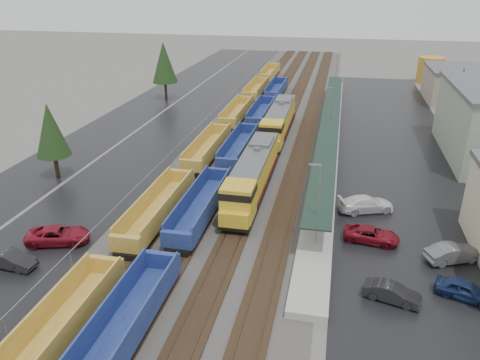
{
  "coord_description": "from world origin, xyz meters",
  "views": [
    {
      "loc": [
        10.45,
        -16.29,
        22.06
      ],
      "look_at": [
        0.75,
        28.96,
        2.0
      ],
      "focal_mm": 35.0,
      "sensor_mm": 36.0,
      "label": 1
    }
  ],
  "objects_px": {
    "parked_car_west_c": "(58,235)",
    "parked_car_west_b": "(10,259)",
    "storage_tank": "(430,70)",
    "parked_car_east_c": "(366,204)",
    "parked_car_east_d": "(465,290)",
    "well_string_blue": "(223,173)",
    "locomotive_lead": "(252,176)",
    "parked_car_east_e": "(453,253)",
    "locomotive_trail": "(279,122)",
    "well_string_yellow": "(208,148)",
    "parked_car_east_a": "(392,293)",
    "parked_car_east_b": "(371,235)"
  },
  "relations": [
    {
      "from": "well_string_blue",
      "to": "parked_car_east_c",
      "type": "distance_m",
      "value": 16.6
    },
    {
      "from": "locomotive_trail",
      "to": "well_string_blue",
      "type": "bearing_deg",
      "value": -102.49
    },
    {
      "from": "storage_tank",
      "to": "parked_car_west_c",
      "type": "height_order",
      "value": "storage_tank"
    },
    {
      "from": "well_string_yellow",
      "to": "well_string_blue",
      "type": "distance_m",
      "value": 8.7
    },
    {
      "from": "well_string_yellow",
      "to": "parked_car_west_b",
      "type": "height_order",
      "value": "well_string_yellow"
    },
    {
      "from": "parked_car_east_e",
      "to": "well_string_yellow",
      "type": "bearing_deg",
      "value": 28.78
    },
    {
      "from": "storage_tank",
      "to": "well_string_yellow",
      "type": "bearing_deg",
      "value": -122.36
    },
    {
      "from": "locomotive_lead",
      "to": "well_string_blue",
      "type": "height_order",
      "value": "locomotive_lead"
    },
    {
      "from": "locomotive_lead",
      "to": "well_string_blue",
      "type": "bearing_deg",
      "value": 143.65
    },
    {
      "from": "parked_car_west_c",
      "to": "parked_car_east_c",
      "type": "xyz_separation_m",
      "value": [
        27.32,
        12.24,
        0.05
      ]
    },
    {
      "from": "parked_car_east_a",
      "to": "parked_car_east_c",
      "type": "xyz_separation_m",
      "value": [
        -1.42,
        14.53,
        0.14
      ]
    },
    {
      "from": "well_string_blue",
      "to": "parked_car_east_d",
      "type": "distance_m",
      "value": 28.6
    },
    {
      "from": "parked_car_east_b",
      "to": "parked_car_east_d",
      "type": "xyz_separation_m",
      "value": [
        6.47,
        -7.0,
        0.04
      ]
    },
    {
      "from": "parked_car_west_c",
      "to": "parked_car_east_d",
      "type": "relative_size",
      "value": 1.3
    },
    {
      "from": "locomotive_lead",
      "to": "parked_car_east_a",
      "type": "height_order",
      "value": "locomotive_lead"
    },
    {
      "from": "parked_car_east_e",
      "to": "parked_car_east_a",
      "type": "bearing_deg",
      "value": 115.42
    },
    {
      "from": "locomotive_lead",
      "to": "parked_car_west_c",
      "type": "relative_size",
      "value": 3.62
    },
    {
      "from": "locomotive_lead",
      "to": "parked_car_east_d",
      "type": "distance_m",
      "value": 23.69
    },
    {
      "from": "well_string_yellow",
      "to": "parked_car_west_b",
      "type": "distance_m",
      "value": 29.8
    },
    {
      "from": "parked_car_west_c",
      "to": "locomotive_trail",
      "type": "bearing_deg",
      "value": -40.37
    },
    {
      "from": "parked_car_west_b",
      "to": "parked_car_east_c",
      "type": "bearing_deg",
      "value": -55.91
    },
    {
      "from": "parked_car_west_c",
      "to": "parked_car_west_b",
      "type": "bearing_deg",
      "value": 141.93
    },
    {
      "from": "parked_car_west_c",
      "to": "storage_tank",
      "type": "bearing_deg",
      "value": -44.62
    },
    {
      "from": "locomotive_lead",
      "to": "parked_car_east_c",
      "type": "bearing_deg",
      "value": -5.57
    },
    {
      "from": "parked_car_west_b",
      "to": "parked_car_east_d",
      "type": "bearing_deg",
      "value": -80.06
    },
    {
      "from": "locomotive_trail",
      "to": "parked_car_east_c",
      "type": "height_order",
      "value": "locomotive_trail"
    },
    {
      "from": "well_string_yellow",
      "to": "parked_car_east_d",
      "type": "relative_size",
      "value": 29.09
    },
    {
      "from": "locomotive_trail",
      "to": "parked_car_west_b",
      "type": "distance_m",
      "value": 42.32
    },
    {
      "from": "parked_car_west_b",
      "to": "well_string_blue",
      "type": "bearing_deg",
      "value": -27.68
    },
    {
      "from": "well_string_blue",
      "to": "parked_car_east_e",
      "type": "height_order",
      "value": "well_string_blue"
    },
    {
      "from": "parked_car_west_c",
      "to": "parked_car_east_d",
      "type": "bearing_deg",
      "value": -107.9
    },
    {
      "from": "locomotive_trail",
      "to": "parked_car_east_a",
      "type": "distance_m",
      "value": 39.15
    },
    {
      "from": "locomotive_trail",
      "to": "parked_car_east_e",
      "type": "height_order",
      "value": "locomotive_trail"
    },
    {
      "from": "storage_tank",
      "to": "parked_car_east_a",
      "type": "bearing_deg",
      "value": -99.96
    },
    {
      "from": "locomotive_lead",
      "to": "well_string_yellow",
      "type": "distance_m",
      "value": 13.39
    },
    {
      "from": "locomotive_lead",
      "to": "well_string_blue",
      "type": "relative_size",
      "value": 0.19
    },
    {
      "from": "parked_car_east_a",
      "to": "parked_car_east_d",
      "type": "xyz_separation_m",
      "value": [
        5.34,
        1.44,
        0.05
      ]
    },
    {
      "from": "parked_car_west_c",
      "to": "well_string_yellow",
      "type": "bearing_deg",
      "value": -33.22
    },
    {
      "from": "well_string_blue",
      "to": "parked_car_east_e",
      "type": "relative_size",
      "value": 22.25
    },
    {
      "from": "locomotive_lead",
      "to": "locomotive_trail",
      "type": "relative_size",
      "value": 1.0
    },
    {
      "from": "parked_car_west_b",
      "to": "storage_tank",
      "type": "bearing_deg",
      "value": -23.44
    },
    {
      "from": "locomotive_trail",
      "to": "parked_car_east_e",
      "type": "relative_size",
      "value": 4.25
    },
    {
      "from": "well_string_yellow",
      "to": "parked_car_east_a",
      "type": "bearing_deg",
      "value": -50.83
    },
    {
      "from": "parked_car_east_c",
      "to": "parked_car_east_d",
      "type": "height_order",
      "value": "parked_car_east_c"
    },
    {
      "from": "locomotive_trail",
      "to": "parked_car_east_c",
      "type": "distance_m",
      "value": 25.3
    },
    {
      "from": "locomotive_trail",
      "to": "parked_car_west_c",
      "type": "bearing_deg",
      "value": -113.9
    },
    {
      "from": "locomotive_trail",
      "to": "parked_car_west_b",
      "type": "xyz_separation_m",
      "value": [
        -16.96,
        -38.74,
        -1.69
      ]
    },
    {
      "from": "well_string_yellow",
      "to": "storage_tank",
      "type": "xyz_separation_m",
      "value": [
        36.15,
        57.04,
        1.64
      ]
    },
    {
      "from": "locomotive_lead",
      "to": "parked_car_east_e",
      "type": "bearing_deg",
      "value": -25.88
    },
    {
      "from": "locomotive_lead",
      "to": "parked_car_east_c",
      "type": "xyz_separation_m",
      "value": [
        12.08,
        -1.18,
        -1.6
      ]
    }
  ]
}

